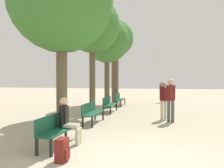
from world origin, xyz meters
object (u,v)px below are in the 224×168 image
pedestrian_mid (162,91)px  backpack (62,150)px  bench_row_2 (109,103)px  bench_row_1 (92,111)px  tree_row_2 (107,41)px  bench_row_3 (119,99)px  tree_row_3 (115,40)px  tree_row_1 (92,26)px  tree_row_0 (61,1)px  person_seated (68,119)px  bench_row_0 (56,127)px  pedestrian_near (164,98)px  pedestrian_far (171,98)px

pedestrian_mid → backpack: bearing=-99.7°
bench_row_2 → backpack: bench_row_2 is taller
bench_row_1 → tree_row_2: size_ratio=0.30×
bench_row_3 → tree_row_3: (-0.55, 1.33, 4.18)m
bench_row_2 → tree_row_1: 4.10m
tree_row_0 → person_seated: size_ratio=4.84×
tree_row_3 → bench_row_0: bearing=-87.0°
tree_row_0 → tree_row_3: size_ratio=0.99×
bench_row_1 → pedestrian_near: (2.82, 1.34, 0.46)m
tree_row_3 → pedestrian_mid: tree_row_3 is taller
bench_row_1 → tree_row_3: (-0.55, 7.46, 4.18)m
bench_row_2 → tree_row_0: tree_row_0 is taller
bench_row_2 → tree_row_0: size_ratio=0.27×
bench_row_3 → tree_row_1: tree_row_1 is taller
tree_row_1 → pedestrian_mid: size_ratio=3.69×
bench_row_3 → tree_row_3: tree_row_3 is taller
backpack → pedestrian_far: 5.57m
bench_row_3 → tree_row_1: bearing=-97.4°
pedestrian_near → bench_row_0: bearing=-122.7°
person_seated → pedestrian_far: bearing=52.1°
tree_row_3 → person_seated: bearing=-85.7°
tree_row_0 → backpack: 4.96m
bench_row_3 → backpack: (0.63, -10.21, -0.24)m
bench_row_0 → tree_row_2: tree_row_2 is taller
tree_row_0 → tree_row_1: 3.42m
tree_row_1 → bench_row_1: bearing=-73.5°
backpack → pedestrian_near: bearing=68.0°
pedestrian_far → pedestrian_mid: bearing=92.0°
tree_row_1 → pedestrian_far: size_ratio=3.25×
bench_row_0 → backpack: 1.22m
backpack → tree_row_1: bearing=101.3°
bench_row_2 → pedestrian_far: (3.10, -2.22, 0.53)m
bench_row_2 → tree_row_2: size_ratio=0.30×
bench_row_2 → bench_row_3: same height
bench_row_0 → person_seated: person_seated is taller
tree_row_1 → pedestrian_far: bearing=-15.5°
tree_row_2 → tree_row_3: size_ratio=0.91×
bench_row_1 → person_seated: bearing=-85.5°
bench_row_0 → tree_row_3: size_ratio=0.27×
bench_row_2 → bench_row_1: bearing=-90.0°
tree_row_0 → bench_row_1: bearing=70.5°
pedestrian_near → pedestrian_mid: bearing=90.0°
bench_row_3 → backpack: bench_row_3 is taller
tree_row_3 → tree_row_0: bearing=-90.0°
bench_row_3 → pedestrian_near: pedestrian_near is taller
tree_row_2 → pedestrian_far: bearing=-48.1°
tree_row_2 → pedestrian_mid: bearing=48.7°
bench_row_1 → pedestrian_mid: bearing=72.1°
tree_row_1 → person_seated: tree_row_1 is taller
tree_row_1 → tree_row_3: bearing=90.0°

